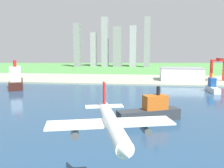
{
  "coord_description": "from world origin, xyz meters",
  "views": [
    {
      "loc": [
        14.13,
        61.89,
        52.44
      ],
      "look_at": [
        -9.13,
        241.71,
        27.01
      ],
      "focal_mm": 38.79,
      "sensor_mm": 36.0,
      "label": 1
    }
  ],
  "objects_px": {
    "airplane_landing": "(112,124)",
    "warehouse_main": "(181,74)",
    "container_barge": "(151,111)",
    "port_crane_red": "(218,65)",
    "ferry_boat": "(213,87)",
    "cargo_ship": "(16,80)"
  },
  "relations": [
    {
      "from": "cargo_ship",
      "to": "ferry_boat",
      "type": "xyz_separation_m",
      "value": [
        261.52,
        3.61,
        -4.73
      ]
    },
    {
      "from": "airplane_landing",
      "to": "port_crane_red",
      "type": "xyz_separation_m",
      "value": [
        129.87,
        352.51,
        -3.86
      ]
    },
    {
      "from": "airplane_landing",
      "to": "warehouse_main",
      "type": "distance_m",
      "value": 360.86
    },
    {
      "from": "warehouse_main",
      "to": "ferry_boat",
      "type": "bearing_deg",
      "value": -76.44
    },
    {
      "from": "airplane_landing",
      "to": "port_crane_red",
      "type": "height_order",
      "value": "airplane_landing"
    },
    {
      "from": "cargo_ship",
      "to": "warehouse_main",
      "type": "xyz_separation_m",
      "value": [
        237.4,
        103.59,
        1.93
      ]
    },
    {
      "from": "ferry_boat",
      "to": "port_crane_red",
      "type": "height_order",
      "value": "port_crane_red"
    },
    {
      "from": "ferry_boat",
      "to": "warehouse_main",
      "type": "bearing_deg",
      "value": 103.56
    },
    {
      "from": "container_barge",
      "to": "warehouse_main",
      "type": "height_order",
      "value": "container_barge"
    },
    {
      "from": "ferry_boat",
      "to": "warehouse_main",
      "type": "xyz_separation_m",
      "value": [
        -24.12,
        99.99,
        6.66
      ]
    },
    {
      "from": "airplane_landing",
      "to": "warehouse_main",
      "type": "relative_size",
      "value": 0.59
    },
    {
      "from": "port_crane_red",
      "to": "container_barge",
      "type": "bearing_deg",
      "value": -116.16
    },
    {
      "from": "airplane_landing",
      "to": "container_barge",
      "type": "bearing_deg",
      "value": 83.1
    },
    {
      "from": "ferry_boat",
      "to": "port_crane_red",
      "type": "distance_m",
      "value": 107.56
    },
    {
      "from": "container_barge",
      "to": "port_crane_red",
      "type": "relative_size",
      "value": 1.23
    },
    {
      "from": "cargo_ship",
      "to": "container_barge",
      "type": "relative_size",
      "value": 1.32
    },
    {
      "from": "cargo_ship",
      "to": "container_barge",
      "type": "height_order",
      "value": "cargo_ship"
    },
    {
      "from": "ferry_boat",
      "to": "container_barge",
      "type": "xyz_separation_m",
      "value": [
        -81.24,
        -136.2,
        0.65
      ]
    },
    {
      "from": "airplane_landing",
      "to": "port_crane_red",
      "type": "distance_m",
      "value": 375.69
    },
    {
      "from": "ferry_boat",
      "to": "port_crane_red",
      "type": "bearing_deg",
      "value": 70.86
    },
    {
      "from": "cargo_ship",
      "to": "ferry_boat",
      "type": "distance_m",
      "value": 261.58
    },
    {
      "from": "warehouse_main",
      "to": "port_crane_red",
      "type": "bearing_deg",
      "value": -0.66
    }
  ]
}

